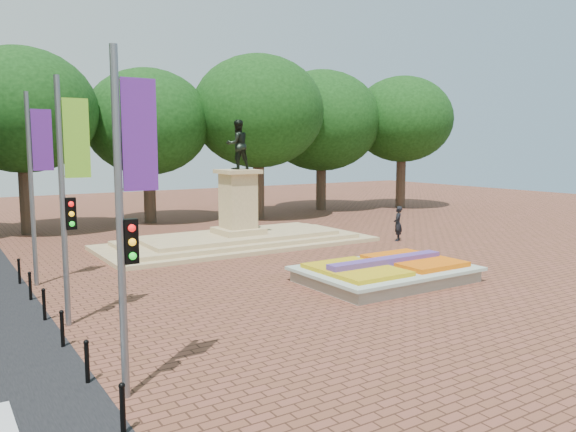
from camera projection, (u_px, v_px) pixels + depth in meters
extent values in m
plane|color=brown|center=(332.00, 275.00, 22.33)|extent=(90.00, 90.00, 0.00)
cube|color=gray|center=(386.00, 276.00, 21.17)|extent=(6.00, 4.00, 0.45)
cube|color=#B7C6B3|center=(386.00, 268.00, 21.14)|extent=(6.30, 4.30, 0.12)
cube|color=orange|center=(414.00, 261.00, 21.90)|extent=(2.60, 3.40, 0.22)
cube|color=gold|center=(356.00, 270.00, 20.35)|extent=(2.60, 3.40, 0.18)
cube|color=#493289|center=(386.00, 263.00, 21.11)|extent=(5.20, 0.55, 0.38)
cube|color=tan|center=(239.00, 243.00, 29.00)|extent=(14.00, 6.00, 0.20)
cube|color=tan|center=(239.00, 239.00, 28.97)|extent=(12.00, 5.00, 0.20)
cube|color=tan|center=(238.00, 235.00, 28.95)|extent=(10.00, 4.00, 0.20)
cube|color=tan|center=(238.00, 231.00, 28.92)|extent=(2.20, 2.20, 0.30)
cube|color=tan|center=(238.00, 201.00, 28.73)|extent=(1.50, 1.50, 2.80)
cube|color=tan|center=(238.00, 171.00, 28.54)|extent=(1.90, 1.90, 0.20)
imported|color=black|center=(237.00, 145.00, 28.37)|extent=(1.22, 0.95, 2.50)
cylinder|color=#32251B|center=(37.00, 199.00, 32.82)|extent=(0.80, 0.80, 4.00)
ellipsoid|color=black|center=(33.00, 118.00, 32.24)|extent=(8.80, 8.80, 7.48)
cylinder|color=#32251B|center=(153.00, 194.00, 36.57)|extent=(0.80, 0.80, 4.00)
ellipsoid|color=black|center=(151.00, 121.00, 35.99)|extent=(8.80, 8.80, 7.48)
cylinder|color=#32251B|center=(247.00, 189.00, 40.33)|extent=(0.80, 0.80, 4.00)
ellipsoid|color=black|center=(247.00, 123.00, 39.75)|extent=(8.80, 8.80, 7.48)
cylinder|color=#32251B|center=(326.00, 186.00, 44.09)|extent=(0.80, 0.80, 4.00)
ellipsoid|color=black|center=(326.00, 125.00, 43.51)|extent=(8.80, 8.80, 7.48)
cylinder|color=#32251B|center=(392.00, 182.00, 47.84)|extent=(0.80, 0.80, 4.00)
ellipsoid|color=black|center=(393.00, 127.00, 47.26)|extent=(8.80, 8.80, 7.48)
cylinder|color=slate|center=(120.00, 227.00, 11.00)|extent=(0.16, 0.16, 7.00)
cube|color=#5E228D|center=(140.00, 135.00, 11.02)|extent=(0.70, 0.04, 2.20)
cylinder|color=slate|center=(63.00, 203.00, 15.59)|extent=(0.16, 0.16, 7.00)
cube|color=#7FCF29|center=(77.00, 138.00, 15.61)|extent=(0.70, 0.04, 2.20)
cylinder|color=slate|center=(31.00, 190.00, 20.18)|extent=(0.16, 0.16, 7.00)
cube|color=#5E228D|center=(42.00, 140.00, 20.20)|extent=(0.70, 0.04, 2.20)
cube|color=black|center=(131.00, 241.00, 11.15)|extent=(0.28, 0.18, 0.90)
cube|color=black|center=(71.00, 214.00, 15.74)|extent=(0.28, 0.18, 0.90)
cylinder|color=black|center=(123.00, 411.00, 9.86)|extent=(0.10, 0.10, 0.90)
sphere|color=black|center=(122.00, 386.00, 9.80)|extent=(0.12, 0.12, 0.12)
cylinder|color=black|center=(87.00, 363.00, 12.03)|extent=(0.10, 0.10, 0.90)
sphere|color=black|center=(86.00, 342.00, 11.97)|extent=(0.12, 0.12, 0.12)
cylinder|color=black|center=(62.00, 330.00, 14.20)|extent=(0.10, 0.10, 0.90)
sphere|color=black|center=(61.00, 312.00, 14.14)|extent=(0.12, 0.12, 0.12)
cylinder|color=black|center=(44.00, 306.00, 16.37)|extent=(0.10, 0.10, 0.90)
sphere|color=black|center=(43.00, 290.00, 16.31)|extent=(0.12, 0.12, 0.12)
cylinder|color=black|center=(30.00, 287.00, 18.54)|extent=(0.10, 0.10, 0.90)
sphere|color=black|center=(29.00, 273.00, 18.48)|extent=(0.12, 0.12, 0.12)
cylinder|color=black|center=(19.00, 272.00, 20.71)|extent=(0.10, 0.10, 0.90)
sphere|color=black|center=(18.00, 260.00, 20.65)|extent=(0.12, 0.12, 0.12)
imported|color=black|center=(398.00, 224.00, 30.17)|extent=(0.81, 0.79, 1.88)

